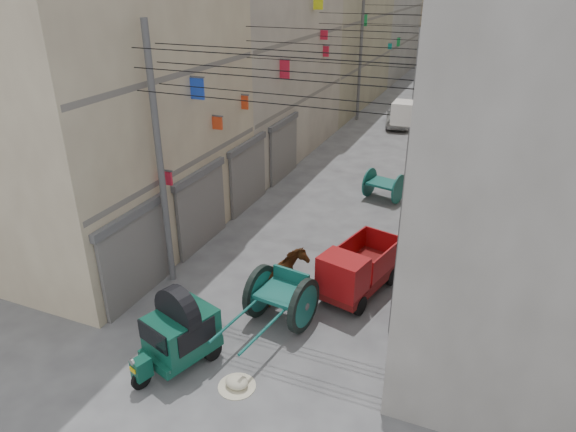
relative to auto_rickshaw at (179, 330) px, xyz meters
The scene contains 16 objects.
building_row_left 32.58m from the auto_rickshaw, 102.39° to the left, with size 8.00×62.00×14.00m.
building_row_right 33.11m from the auto_rickshaw, 73.83° to the left, with size 8.00×62.00×14.00m.
shutters_left 8.14m from the auto_rickshaw, 110.29° to the left, with size 0.18×14.40×2.88m.
signboards 19.09m from the auto_rickshaw, 86.69° to the left, with size 8.22×40.52×5.67m.
ac_units 9.39m from the auto_rickshaw, 45.92° to the left, with size 0.70×6.55×3.35m.
utility_poles 14.60m from the auto_rickshaw, 85.57° to the left, with size 7.40×22.20×8.00m.
overhead_cables 13.04m from the auto_rickshaw, 84.59° to the left, with size 7.40×22.52×1.12m.
auto_rickshaw is the anchor object (origin of this frame).
tonga_cart 3.04m from the auto_rickshaw, 56.89° to the left, with size 1.81×3.59×1.55m.
mini_truck 5.53m from the auto_rickshaw, 54.40° to the left, with size 2.05×3.26×1.70m.
second_cart 12.57m from the auto_rickshaw, 79.39° to the left, with size 1.73×1.61×1.30m.
feed_sack 1.92m from the auto_rickshaw, ahead, with size 0.57×0.46×0.29m, color beige.
horse 3.68m from the auto_rickshaw, 70.31° to the left, with size 0.85×1.87×1.58m, color brown.
distant_car_white 24.76m from the auto_rickshaw, 89.07° to the left, with size 1.52×3.77×1.28m, color #B8B8B8.
distant_car_grey 26.34m from the auto_rickshaw, 81.87° to the left, with size 1.40×4.01×1.32m, color #5E6360.
distant_car_green 40.08m from the auto_rickshaw, 88.55° to the left, with size 1.88×4.62×1.34m, color #1F5B47.
Camera 1 is at (5.37, -5.73, 9.02)m, focal length 32.00 mm.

